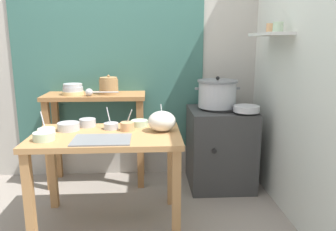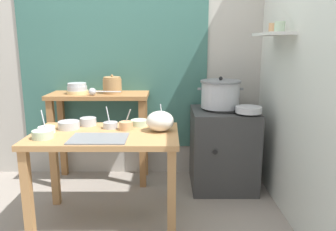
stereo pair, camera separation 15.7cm
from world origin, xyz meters
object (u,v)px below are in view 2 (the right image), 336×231
object	(u,v)px
stove_block	(224,148)
steamer_pot	(221,94)
prep_bowl_5	(89,121)
prep_bowl_6	(164,121)
bowl_stack_enamel	(78,89)
prep_bowl_0	(70,125)
back_shelf_table	(101,115)
serving_tray	(100,138)
wide_pan	(250,110)
prep_bowl_1	(140,122)
ladle	(95,92)
prep_bowl_3	(44,134)
prep_bowl_2	(127,125)
plastic_bag	(161,121)
prep_table	(106,147)
prep_bowl_7	(48,129)
prep_bowl_4	(111,125)
clay_pot	(113,85)

from	to	relation	value
stove_block	steamer_pot	bearing A→B (deg)	153.38
prep_bowl_5	prep_bowl_6	world-z (taller)	prep_bowl_6
bowl_stack_enamel	prep_bowl_0	world-z (taller)	bowl_stack_enamel
back_shelf_table	serving_tray	distance (m)	0.98
wide_pan	prep_bowl_1	bearing A→B (deg)	-166.41
ladle	prep_bowl_3	world-z (taller)	ladle
prep_bowl_2	steamer_pot	bearing A→B (deg)	35.89
serving_tray	prep_bowl_5	distance (m)	0.44
prep_bowl_0	plastic_bag	bearing A→B (deg)	-5.66
plastic_bag	prep_bowl_3	bearing A→B (deg)	-166.61
bowl_stack_enamel	ladle	size ratio (longest dim) A/B	0.65
plastic_bag	prep_bowl_0	xyz separation A→B (m)	(-0.72, 0.07, -0.05)
prep_table	ladle	world-z (taller)	ladle
ladle	plastic_bag	world-z (taller)	ladle
stove_block	prep_bowl_7	size ratio (longest dim) A/B	4.55
serving_tray	wide_pan	world-z (taller)	wide_pan
stove_block	plastic_bag	world-z (taller)	plastic_bag
steamer_pot	back_shelf_table	bearing A→B (deg)	174.61
bowl_stack_enamel	stove_block	bearing A→B (deg)	-4.01
bowl_stack_enamel	prep_table	bearing A→B (deg)	-62.29
serving_tray	prep_bowl_7	distance (m)	0.46
ladle	prep_bowl_4	world-z (taller)	ladle
plastic_bag	prep_bowl_4	bearing A→B (deg)	167.03
clay_pot	bowl_stack_enamel	xyz separation A→B (m)	(-0.33, -0.03, -0.03)
prep_table	steamer_pot	distance (m)	1.22
ladle	prep_bowl_1	xyz separation A→B (m)	(0.46, -0.45, -0.19)
back_shelf_table	prep_bowl_3	world-z (taller)	back_shelf_table
prep_table	plastic_bag	distance (m)	0.46
ladle	prep_bowl_4	xyz separation A→B (m)	(0.24, -0.53, -0.19)
clay_pot	serving_tray	distance (m)	0.99
stove_block	prep_bowl_0	size ratio (longest dim) A/B	4.69
ladle	prep_bowl_1	bearing A→B (deg)	-44.41
wide_pan	plastic_bag	bearing A→B (deg)	-152.61
prep_table	prep_bowl_0	distance (m)	0.36
prep_table	serving_tray	size ratio (longest dim) A/B	2.75
clay_pot	wide_pan	world-z (taller)	clay_pot
prep_bowl_4	serving_tray	bearing A→B (deg)	-95.60
plastic_bag	prep_bowl_5	distance (m)	0.62
back_shelf_table	prep_bowl_1	size ratio (longest dim) A/B	7.06
ladle	prep_bowl_6	xyz separation A→B (m)	(0.66, -0.44, -0.18)
prep_table	plastic_bag	xyz separation A→B (m)	(0.41, 0.05, 0.19)
steamer_pot	serving_tray	distance (m)	1.31
prep_bowl_4	prep_bowl_7	size ratio (longest dim) A/B	1.00
steamer_pot	prep_bowl_3	bearing A→B (deg)	-149.03
ladle	prep_bowl_0	size ratio (longest dim) A/B	1.84
wide_pan	prep_bowl_1	size ratio (longest dim) A/B	1.69
back_shelf_table	plastic_bag	distance (m)	0.97
prep_bowl_5	prep_bowl_7	xyz separation A→B (m)	(-0.26, -0.23, -0.01)
plastic_bag	prep_bowl_1	distance (m)	0.25
back_shelf_table	prep_bowl_1	world-z (taller)	back_shelf_table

